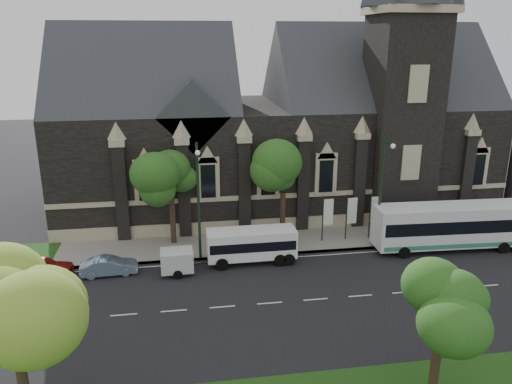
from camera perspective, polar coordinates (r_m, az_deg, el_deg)
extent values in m
plane|color=black|center=(32.27, 1.58, -12.61)|extent=(160.00, 160.00, 0.00)
cube|color=gray|center=(40.63, -0.85, -5.90)|extent=(80.00, 5.00, 0.15)
cube|color=black|center=(49.14, 2.11, 4.26)|extent=(40.00, 15.00, 10.00)
cube|color=#2E3136|center=(47.46, -12.40, 9.55)|extent=(16.00, 15.00, 15.00)
cube|color=#2E3136|center=(51.11, 13.43, 10.01)|extent=(20.00, 15.00, 15.00)
cube|color=#2E3136|center=(42.93, -7.32, 9.02)|extent=(6.00, 6.00, 6.00)
cube|color=black|center=(45.80, 16.14, 7.74)|extent=(5.50, 5.50, 18.00)
cube|color=tan|center=(45.30, 17.16, 19.27)|extent=(6.20, 6.20, 0.60)
cube|color=tan|center=(42.50, 4.01, -0.38)|extent=(40.00, 0.22, 0.40)
cube|color=tan|center=(43.36, 3.94, -3.66)|extent=(40.00, 0.25, 1.20)
cube|color=black|center=(41.52, 1.40, 1.53)|extent=(1.20, 0.12, 2.80)
sphere|color=#78A832|center=(22.04, -26.36, -11.26)|extent=(4.16, 4.16, 4.16)
sphere|color=#78A832|center=(22.14, -24.12, -8.56)|extent=(3.12, 3.12, 3.12)
cylinder|color=black|center=(25.69, 19.81, -18.36)|extent=(0.44, 0.44, 3.08)
sphere|color=#215319|center=(24.15, 20.53, -12.64)|extent=(3.20, 3.20, 3.20)
sphere|color=#215319|center=(24.60, 21.24, -10.56)|extent=(2.40, 2.40, 2.40)
cylinder|color=black|center=(41.34, 3.07, -2.67)|extent=(0.44, 0.44, 3.96)
sphere|color=#215319|center=(40.23, 3.15, 2.23)|extent=(3.84, 3.84, 3.84)
sphere|color=#215319|center=(40.89, 3.95, 3.51)|extent=(2.88, 2.88, 2.88)
cylinder|color=black|center=(40.53, -9.51, -3.31)|extent=(0.44, 0.44, 3.96)
sphere|color=#215319|center=(39.42, -9.76, 1.58)|extent=(3.68, 3.68, 3.68)
sphere|color=#215319|center=(39.90, -8.82, 2.85)|extent=(2.76, 2.76, 2.76)
cylinder|color=black|center=(39.68, 14.03, -0.20)|extent=(0.20, 0.20, 9.00)
cylinder|color=black|center=(37.94, 14.95, 5.50)|extent=(0.10, 1.60, 0.10)
sphere|color=silver|center=(37.25, 15.42, 5.09)|extent=(0.36, 0.36, 0.36)
cylinder|color=black|center=(36.68, -6.60, -1.22)|extent=(0.20, 0.20, 9.00)
cylinder|color=black|center=(34.80, -6.77, 4.93)|extent=(0.10, 1.60, 0.10)
sphere|color=silver|center=(34.04, -6.71, 4.48)|extent=(0.36, 0.36, 0.36)
cylinder|color=black|center=(40.68, 7.65, -3.11)|extent=(0.10, 0.10, 4.00)
cube|color=white|center=(40.60, 8.29, -2.28)|extent=(0.80, 0.04, 2.20)
cylinder|color=black|center=(41.27, 10.32, -2.94)|extent=(0.10, 0.10, 4.00)
cube|color=white|center=(41.22, 10.95, -2.12)|extent=(0.80, 0.04, 2.20)
cylinder|color=black|center=(41.95, 12.90, -2.77)|extent=(0.10, 0.10, 4.00)
cube|color=white|center=(41.92, 13.53, -1.96)|extent=(0.80, 0.04, 2.20)
cube|color=white|center=(42.03, 21.58, -3.50)|extent=(12.49, 3.07, 3.16)
cube|color=black|center=(41.96, 21.61, -3.23)|extent=(11.99, 3.09, 1.01)
cube|color=#2E7F66|center=(42.48, 21.39, -5.11)|extent=(11.99, 3.08, 0.35)
cylinder|color=black|center=(39.70, 16.61, -6.66)|extent=(0.91, 0.32, 0.90)
cylinder|color=black|center=(41.88, 15.26, -5.26)|extent=(0.91, 0.32, 0.90)
cylinder|color=black|center=(43.42, 26.49, -5.72)|extent=(0.91, 0.32, 0.90)
cylinder|color=black|center=(45.43, 24.78, -4.50)|extent=(0.91, 0.32, 0.90)
cylinder|color=black|center=(46.07, 26.10, -4.38)|extent=(0.91, 0.32, 0.90)
cube|color=white|center=(37.04, -0.53, -5.89)|extent=(6.59, 2.10, 2.09)
cube|color=black|center=(37.01, -0.53, -5.78)|extent=(6.33, 2.14, 0.71)
cylinder|color=black|center=(36.29, -3.91, -8.26)|extent=(0.90, 0.28, 0.90)
cylinder|color=black|center=(38.16, -4.21, -6.93)|extent=(0.90, 0.28, 0.90)
cylinder|color=black|center=(36.87, 2.78, -7.81)|extent=(0.90, 0.28, 0.90)
cylinder|color=black|center=(38.71, 2.15, -6.53)|extent=(0.90, 0.28, 0.90)
cylinder|color=black|center=(37.00, 3.79, -7.73)|extent=(0.90, 0.28, 0.90)
cylinder|color=black|center=(38.83, 3.10, -6.46)|extent=(0.90, 0.28, 0.90)
cube|color=silver|center=(35.91, -9.05, -7.74)|extent=(2.31, 1.76, 1.47)
cylinder|color=black|center=(35.45, -8.95, -9.34)|extent=(0.64, 0.24, 0.63)
cylinder|color=black|center=(36.98, -9.04, -8.17)|extent=(0.64, 0.24, 0.63)
cylinder|color=black|center=(36.12, -6.67, -8.17)|extent=(1.36, 0.12, 0.08)
imported|color=#7690AA|center=(36.99, -16.48, -8.13)|extent=(4.02, 1.66, 1.30)
imported|color=maroon|center=(38.15, -23.46, -7.93)|extent=(4.46, 1.93, 1.50)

